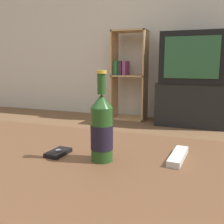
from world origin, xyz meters
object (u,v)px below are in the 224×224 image
Objects in this scene: tv_stand at (190,104)px; remote_control at (178,156)px; beer_bottle at (102,129)px; television at (193,58)px; cell_phone at (58,153)px; bookshelf at (128,74)px.

remote_control is at bearing -87.22° from tv_stand.
tv_stand is at bearing 87.84° from beer_bottle.
tv_stand is 1.11× the size of television.
cell_phone is at bearing -178.96° from beer_bottle.
television is 2.71m from beer_bottle.
cell_phone is 0.40m from remote_control.
cell_phone is (-0.26, -2.71, 0.22)m from tv_stand.
tv_stand is at bearing 88.78° from cell_phone.
television is 2.63m from remote_control.
beer_bottle is at bearing -92.16° from tv_stand.
remote_control is (0.39, 0.10, 0.00)m from cell_phone.
bookshelf is (-0.86, 0.09, -0.22)m from television.
remote_control is at bearing -87.22° from television.
beer_bottle is (-0.10, -2.70, -0.26)m from television.
television is 0.89m from bookshelf.
cell_phone is at bearing -77.91° from bookshelf.
bookshelf is at bearing 173.98° from tv_stand.
cell_phone is at bearing -95.55° from television.
bookshelf is 4.26× the size of beer_bottle.
bookshelf reaches higher than television.
remote_control is at bearing 18.33° from cell_phone.
bookshelf is 7.07× the size of remote_control.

